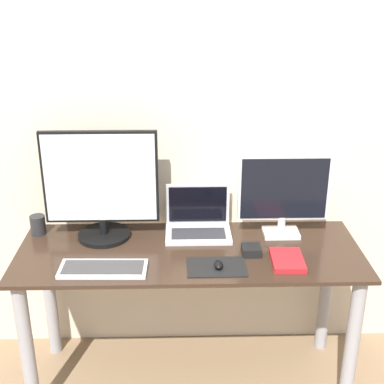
# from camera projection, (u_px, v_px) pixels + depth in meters

# --- Properties ---
(wall_back) EXTENTS (7.00, 0.05, 2.50)m
(wall_back) POSITION_uv_depth(u_px,v_px,m) (188.00, 118.00, 2.54)
(wall_back) COLOR beige
(wall_back) RESTS_ON ground_plane
(desk) EXTENTS (1.56, 0.57, 0.73)m
(desk) POSITION_uv_depth(u_px,v_px,m) (190.00, 281.00, 2.48)
(desk) COLOR #332319
(desk) RESTS_ON ground_plane
(monitor_left) EXTENTS (0.53, 0.25, 0.52)m
(monitor_left) POSITION_uv_depth(u_px,v_px,m) (101.00, 187.00, 2.45)
(monitor_left) COLOR black
(monitor_left) RESTS_ON desk
(monitor_right) EXTENTS (0.42, 0.12, 0.40)m
(monitor_right) POSITION_uv_depth(u_px,v_px,m) (284.00, 193.00, 2.48)
(monitor_right) COLOR silver
(monitor_right) RESTS_ON desk
(laptop) EXTENTS (0.31, 0.22, 0.22)m
(laptop) POSITION_uv_depth(u_px,v_px,m) (198.00, 221.00, 2.57)
(laptop) COLOR silver
(laptop) RESTS_ON desk
(keyboard) EXTENTS (0.37, 0.16, 0.02)m
(keyboard) POSITION_uv_depth(u_px,v_px,m) (103.00, 269.00, 2.25)
(keyboard) COLOR silver
(keyboard) RESTS_ON desk
(mousepad) EXTENTS (0.25, 0.17, 0.00)m
(mousepad) POSITION_uv_depth(u_px,v_px,m) (216.00, 267.00, 2.28)
(mousepad) COLOR black
(mousepad) RESTS_ON desk
(mouse) EXTENTS (0.04, 0.06, 0.03)m
(mouse) POSITION_uv_depth(u_px,v_px,m) (218.00, 265.00, 2.26)
(mouse) COLOR black
(mouse) RESTS_ON mousepad
(book) EXTENTS (0.14, 0.20, 0.03)m
(book) POSITION_uv_depth(u_px,v_px,m) (287.00, 260.00, 2.31)
(book) COLOR red
(book) RESTS_ON desk
(mug) EXTENTS (0.07, 0.07, 0.09)m
(mug) POSITION_uv_depth(u_px,v_px,m) (38.00, 225.00, 2.55)
(mug) COLOR #262628
(mug) RESTS_ON desk
(power_brick) EXTENTS (0.08, 0.09, 0.04)m
(power_brick) POSITION_uv_depth(u_px,v_px,m) (251.00, 250.00, 2.38)
(power_brick) COLOR black
(power_brick) RESTS_ON desk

